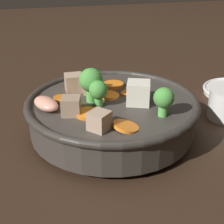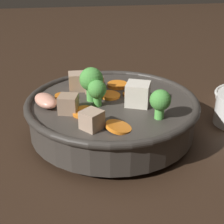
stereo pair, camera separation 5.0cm
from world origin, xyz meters
TOP-DOWN VIEW (x-y plane):
  - ground_plane at (0.00, 0.00)m, footprint 3.00×3.00m
  - stirfry_bowl at (0.00, -0.00)m, footprint 0.27×0.27m

SIDE VIEW (x-z plane):
  - ground_plane at x=0.00m, z-range 0.00..0.00m
  - stirfry_bowl at x=0.00m, z-range -0.01..0.10m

